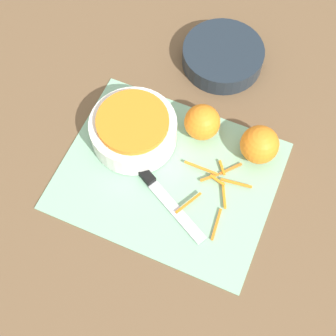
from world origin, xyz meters
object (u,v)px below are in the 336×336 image
Objects in this scene: bowl_speckled at (133,129)px; knife at (148,177)px; orange_left at (202,122)px; bowl_dark at (224,56)px; orange_right at (259,145)px.

knife is at bearing -49.41° from bowl_speckled.
orange_left reaches higher than bowl_speckled.
bowl_speckled is 0.97× the size of bowl_dark.
bowl_dark is 2.45× the size of orange_left.
orange_left is 0.96× the size of orange_right.
bowl_speckled is 0.26m from orange_right.
orange_left is (0.13, 0.07, 0.00)m from bowl_speckled.
knife is 0.16m from orange_left.
knife is (0.07, -0.08, -0.03)m from bowl_speckled.
bowl_speckled reaches higher than bowl_dark.
orange_right is at bearing 14.65° from bowl_speckled.
bowl_speckled is at bearing -165.35° from orange_right.
bowl_dark is 0.25m from orange_right.
bowl_dark is at bearing 69.01° from bowl_speckled.
bowl_speckled is at bearing -110.99° from bowl_dark.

